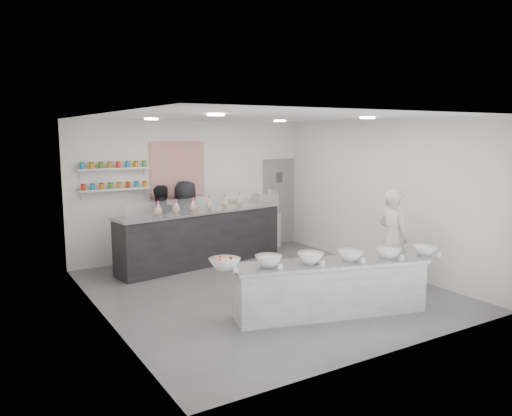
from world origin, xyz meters
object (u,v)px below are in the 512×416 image
Objects in this scene: espresso_machine at (265,203)px; woman_prep at (393,239)px; prep_counter at (330,288)px; staff_right at (186,222)px; espresso_ledge at (257,230)px; staff_left at (160,225)px; back_bar at (202,237)px.

woman_prep is (0.24, -3.86, -0.19)m from espresso_machine.
prep_counter is 4.65m from espresso_machine.
woman_prep is (1.80, 0.46, 0.48)m from prep_counter.
woman_prep reaches higher than staff_right.
espresso_ledge is 0.70× the size of staff_left.
prep_counter is 4.53m from espresso_ledge.
espresso_machine reaches higher than prep_counter.
espresso_ledge reaches higher than prep_counter.
staff_left is (-2.49, -0.19, 0.40)m from espresso_ledge.
staff_right is (-0.18, 0.40, 0.29)m from back_bar.
staff_right is at bearing 105.83° from back_bar.
espresso_ledge is (1.33, 4.33, 0.02)m from prep_counter.
woman_prep reaches higher than prep_counter.
staff_left reaches higher than espresso_ledge.
espresso_machine is at bearing 2.47° from woman_prep.
espresso_machine is 2.20m from staff_right.
espresso_ledge is 2.00m from staff_right.
back_bar is at bearing 96.03° from staff_right.
woman_prep is at bearing 30.24° from prep_counter.
back_bar is at bearing -160.97° from espresso_machine.
back_bar is 0.52m from staff_right.
espresso_machine is at bearing 177.64° from staff_left.
espresso_machine is at bearing 10.25° from back_bar.
staff_right reaches higher than espresso_machine.
staff_left is (-0.74, 0.49, 0.25)m from back_bar.
staff_right reaches higher than back_bar.
woman_prep is at bearing -86.42° from espresso_machine.
prep_counter is 1.73× the size of staff_right.
staff_right reaches higher than staff_left.
espresso_machine is 0.32× the size of staff_right.
staff_right is (-0.61, 4.04, 0.46)m from prep_counter.
back_bar is 2.24× the size of staff_left.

